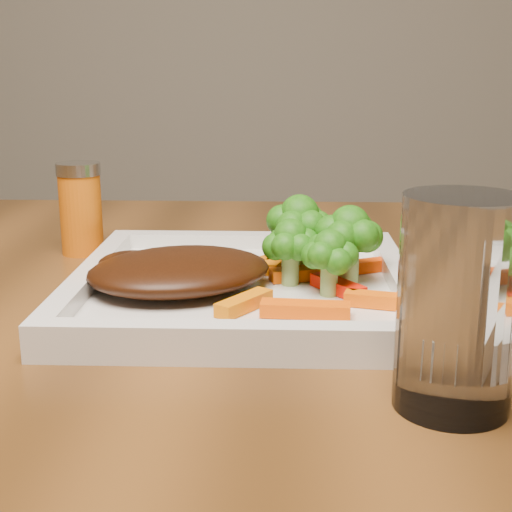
{
  "coord_description": "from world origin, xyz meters",
  "views": [
    {
      "loc": [
        0.31,
        -0.42,
        0.94
      ],
      "look_at": [
        0.29,
        0.13,
        0.79
      ],
      "focal_mm": 50.0,
      "sensor_mm": 36.0,
      "label": 1
    }
  ],
  "objects_px": {
    "steak": "(180,271)",
    "drinking_glass": "(457,305)",
    "plate": "(244,293)",
    "spice_shaker": "(81,209)"
  },
  "relations": [
    {
      "from": "drinking_glass",
      "to": "plate",
      "type": "bearing_deg",
      "value": 124.51
    },
    {
      "from": "steak",
      "to": "drinking_glass",
      "type": "xyz_separation_m",
      "value": [
        0.18,
        -0.17,
        0.03
      ]
    },
    {
      "from": "steak",
      "to": "drinking_glass",
      "type": "relative_size",
      "value": 1.22
    },
    {
      "from": "plate",
      "to": "steak",
      "type": "distance_m",
      "value": 0.06
    },
    {
      "from": "plate",
      "to": "spice_shaker",
      "type": "height_order",
      "value": "spice_shaker"
    },
    {
      "from": "spice_shaker",
      "to": "steak",
      "type": "bearing_deg",
      "value": -51.75
    },
    {
      "from": "plate",
      "to": "steak",
      "type": "xyz_separation_m",
      "value": [
        -0.05,
        -0.01,
        0.02
      ]
    },
    {
      "from": "steak",
      "to": "spice_shaker",
      "type": "relative_size",
      "value": 1.59
    },
    {
      "from": "spice_shaker",
      "to": "drinking_glass",
      "type": "distance_m",
      "value": 0.44
    },
    {
      "from": "plate",
      "to": "steak",
      "type": "height_order",
      "value": "steak"
    }
  ]
}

